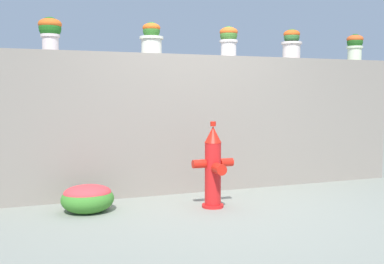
{
  "coord_description": "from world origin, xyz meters",
  "views": [
    {
      "loc": [
        -1.86,
        -4.06,
        1.21
      ],
      "look_at": [
        -0.01,
        1.0,
        0.76
      ],
      "focal_mm": 41.47,
      "sensor_mm": 36.0,
      "label": 1
    }
  ],
  "objects_px": {
    "potted_plant_2": "(151,37)",
    "potted_plant_3": "(229,39)",
    "potted_plant_1": "(50,30)",
    "potted_plant_4": "(292,43)",
    "flower_bush_left": "(88,197)",
    "potted_plant_5": "(355,45)",
    "fire_hydrant": "(213,168)"
  },
  "relations": [
    {
      "from": "potted_plant_2",
      "to": "potted_plant_3",
      "type": "distance_m",
      "value": 1.04
    },
    {
      "from": "potted_plant_2",
      "to": "potted_plant_3",
      "type": "height_order",
      "value": "potted_plant_3"
    },
    {
      "from": "potted_plant_1",
      "to": "potted_plant_3",
      "type": "distance_m",
      "value": 2.2
    },
    {
      "from": "potted_plant_2",
      "to": "potted_plant_4",
      "type": "bearing_deg",
      "value": 1.42
    },
    {
      "from": "potted_plant_2",
      "to": "flower_bush_left",
      "type": "bearing_deg",
      "value": -144.18
    },
    {
      "from": "potted_plant_1",
      "to": "potted_plant_3",
      "type": "xyz_separation_m",
      "value": [
        2.2,
        -0.02,
        -0.0
      ]
    },
    {
      "from": "potted_plant_1",
      "to": "potted_plant_2",
      "type": "height_order",
      "value": "potted_plant_1"
    },
    {
      "from": "potted_plant_1",
      "to": "potted_plant_2",
      "type": "bearing_deg",
      "value": -3.27
    },
    {
      "from": "potted_plant_3",
      "to": "potted_plant_5",
      "type": "distance_m",
      "value": 2.02
    },
    {
      "from": "potted_plant_2",
      "to": "potted_plant_4",
      "type": "distance_m",
      "value": 1.98
    },
    {
      "from": "potted_plant_2",
      "to": "potted_plant_3",
      "type": "bearing_deg",
      "value": 2.74
    },
    {
      "from": "potted_plant_2",
      "to": "flower_bush_left",
      "type": "relative_size",
      "value": 0.7
    },
    {
      "from": "fire_hydrant",
      "to": "potted_plant_5",
      "type": "bearing_deg",
      "value": 20.11
    },
    {
      "from": "potted_plant_2",
      "to": "potted_plant_5",
      "type": "xyz_separation_m",
      "value": [
        3.06,
        0.07,
        0.03
      ]
    },
    {
      "from": "potted_plant_3",
      "to": "flower_bush_left",
      "type": "xyz_separation_m",
      "value": [
        -1.9,
        -0.67,
        -1.78
      ]
    },
    {
      "from": "potted_plant_1",
      "to": "flower_bush_left",
      "type": "bearing_deg",
      "value": -66.72
    },
    {
      "from": "potted_plant_5",
      "to": "potted_plant_1",
      "type": "bearing_deg",
      "value": 179.98
    },
    {
      "from": "potted_plant_1",
      "to": "fire_hydrant",
      "type": "height_order",
      "value": "potted_plant_1"
    },
    {
      "from": "potted_plant_3",
      "to": "potted_plant_5",
      "type": "height_order",
      "value": "potted_plant_3"
    },
    {
      "from": "potted_plant_2",
      "to": "potted_plant_5",
      "type": "relative_size",
      "value": 0.97
    },
    {
      "from": "potted_plant_4",
      "to": "flower_bush_left",
      "type": "distance_m",
      "value": 3.42
    },
    {
      "from": "potted_plant_4",
      "to": "potted_plant_5",
      "type": "height_order",
      "value": "potted_plant_4"
    },
    {
      "from": "potted_plant_3",
      "to": "flower_bush_left",
      "type": "height_order",
      "value": "potted_plant_3"
    },
    {
      "from": "potted_plant_3",
      "to": "potted_plant_4",
      "type": "distance_m",
      "value": 0.94
    },
    {
      "from": "potted_plant_4",
      "to": "fire_hydrant",
      "type": "relative_size",
      "value": 0.44
    },
    {
      "from": "flower_bush_left",
      "to": "potted_plant_3",
      "type": "bearing_deg",
      "value": 19.45
    },
    {
      "from": "fire_hydrant",
      "to": "flower_bush_left",
      "type": "relative_size",
      "value": 1.71
    },
    {
      "from": "potted_plant_3",
      "to": "potted_plant_4",
      "type": "relative_size",
      "value": 0.97
    },
    {
      "from": "potted_plant_4",
      "to": "potted_plant_3",
      "type": "bearing_deg",
      "value": 179.97
    },
    {
      "from": "potted_plant_3",
      "to": "fire_hydrant",
      "type": "xyz_separation_m",
      "value": [
        -0.61,
        -0.95,
        -1.5
      ]
    },
    {
      "from": "potted_plant_5",
      "to": "fire_hydrant",
      "type": "bearing_deg",
      "value": -159.89
    },
    {
      "from": "potted_plant_3",
      "to": "potted_plant_4",
      "type": "bearing_deg",
      "value": -0.03
    }
  ]
}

